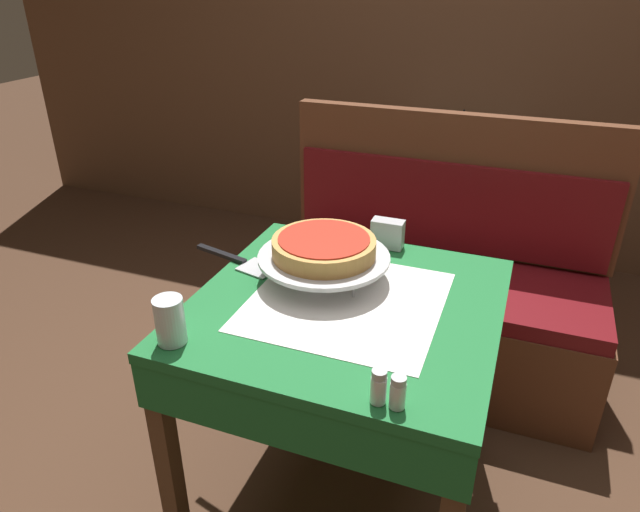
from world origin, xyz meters
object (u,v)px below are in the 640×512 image
at_px(booth_bench, 432,303).
at_px(napkin_holder, 388,234).
at_px(condiment_caddy, 461,136).
at_px(deep_dish_pizza, 324,246).
at_px(dining_table_rear, 453,168).
at_px(pizza_server, 238,260).
at_px(pizza_pan_stand, 324,258).
at_px(dining_table_front, 346,332).
at_px(water_glass_near, 170,321).
at_px(salt_shaker, 379,387).
at_px(pepper_shaker, 398,392).

distance_m(booth_bench, napkin_holder, 0.66).
bearing_deg(condiment_caddy, deep_dish_pizza, -95.58).
bearing_deg(dining_table_rear, pizza_server, -105.32).
height_order(pizza_server, napkin_holder, napkin_holder).
bearing_deg(pizza_server, deep_dish_pizza, -1.38).
relative_size(pizza_pan_stand, deep_dish_pizza, 1.28).
bearing_deg(dining_table_rear, napkin_holder, -90.85).
distance_m(pizza_pan_stand, deep_dish_pizza, 0.04).
xyz_separation_m(booth_bench, pizza_server, (-0.49, -0.70, 0.45)).
xyz_separation_m(dining_table_front, deep_dish_pizza, (-0.10, 0.09, 0.20)).
height_order(pizza_pan_stand, water_glass_near, water_glass_near).
height_order(pizza_pan_stand, salt_shaker, salt_shaker).
height_order(dining_table_front, dining_table_rear, dining_table_front).
bearing_deg(dining_table_rear, salt_shaker, -85.58).
height_order(dining_table_rear, booth_bench, booth_bench).
height_order(pizza_pan_stand, pizza_server, pizza_pan_stand).
bearing_deg(pepper_shaker, pizza_server, 143.46).
bearing_deg(pizza_pan_stand, dining_table_rear, 85.00).
bearing_deg(condiment_caddy, dining_table_rear, -115.33).
distance_m(deep_dish_pizza, pizza_server, 0.30).
xyz_separation_m(salt_shaker, napkin_holder, (-0.17, 0.70, 0.01)).
height_order(dining_table_front, pizza_server, pizza_server).
distance_m(deep_dish_pizza, pepper_shaker, 0.55).
bearing_deg(napkin_holder, pepper_shaker, -73.47).
distance_m(dining_table_front, pepper_shaker, 0.44).
height_order(booth_bench, condiment_caddy, booth_bench).
bearing_deg(pizza_server, napkin_holder, 33.21).
bearing_deg(napkin_holder, dining_table_front, -92.55).
bearing_deg(water_glass_near, napkin_holder, 63.18).
bearing_deg(pizza_server, condiment_caddy, 74.40).
distance_m(dining_table_rear, condiment_caddy, 0.16).
height_order(water_glass_near, pepper_shaker, water_glass_near).
xyz_separation_m(booth_bench, pepper_shaker, (0.11, -1.14, 0.48)).
xyz_separation_m(dining_table_rear, pizza_server, (-0.41, -1.50, 0.13)).
xyz_separation_m(pizza_pan_stand, deep_dish_pizza, (0.00, -0.00, 0.04)).
relative_size(booth_bench, pizza_server, 4.33).
distance_m(booth_bench, water_glass_near, 1.30).
distance_m(pizza_pan_stand, salt_shaker, 0.52).
distance_m(deep_dish_pizza, salt_shaker, 0.53).
relative_size(pizza_server, water_glass_near, 2.58).
distance_m(booth_bench, pizza_server, 0.96).
xyz_separation_m(pizza_pan_stand, napkin_holder, (0.11, 0.26, -0.02)).
relative_size(booth_bench, salt_shaker, 16.57).
xyz_separation_m(napkin_holder, condiment_caddy, (0.04, 1.29, -0.01)).
relative_size(deep_dish_pizza, pizza_server, 0.96).
bearing_deg(condiment_caddy, booth_bench, -85.86).
relative_size(booth_bench, pizza_pan_stand, 3.52).
xyz_separation_m(salt_shaker, condiment_caddy, (-0.13, 1.99, -0.01)).
bearing_deg(condiment_caddy, water_glass_near, -100.94).
height_order(dining_table_rear, pizza_pan_stand, pizza_pan_stand).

